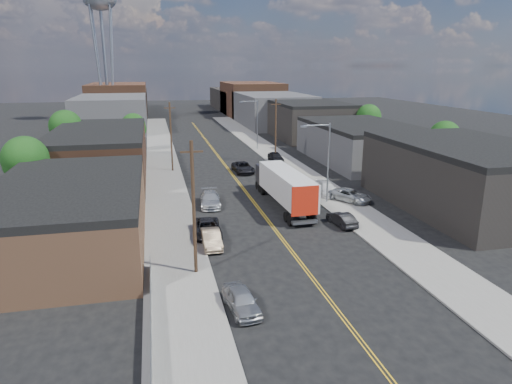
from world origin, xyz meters
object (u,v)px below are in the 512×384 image
water_tower (100,2)px  car_right_lot_c (276,157)px  car_left_c (208,228)px  car_right_oncoming (342,219)px  car_left_d (210,199)px  car_left_a (241,300)px  car_left_b (211,239)px  car_right_lot_b (327,189)px  semi_truck (282,184)px  car_right_lot_a (350,195)px  car_ahead_truck (243,167)px

water_tower → car_right_lot_c: 75.28m
water_tower → car_left_c: 98.32m
car_left_c → car_right_lot_c: car_right_lot_c is taller
car_left_c → car_right_oncoming: bearing=2.1°
water_tower → car_left_d: size_ratio=7.06×
car_left_c → car_left_d: 9.18m
car_left_c → car_right_lot_c: size_ratio=1.12×
car_left_a → car_right_lot_c: size_ratio=0.94×
car_left_b → car_right_lot_c: 35.89m
car_right_lot_b → car_right_lot_c: (-0.91, 19.93, 0.09)m
semi_truck → car_right_lot_b: (6.23, 2.42, -1.50)m
car_right_lot_a → water_tower: bearing=80.5°
car_ahead_truck → car_right_oncoming: bearing=-81.2°
semi_truck → car_right_lot_a: size_ratio=3.14×
car_left_a → car_right_lot_b: bearing=51.1°
car_right_oncoming → car_ahead_truck: (-4.87, 24.52, 0.10)m
car_left_a → car_left_c: bearing=85.3°
car_right_lot_a → car_left_b: bearing=178.8°
car_left_b → car_left_d: (1.40, 11.74, 0.04)m
car_right_lot_c → semi_truck: bearing=-104.3°
water_tower → car_left_b: (15.60, -95.01, -29.93)m
semi_truck → car_left_c: semi_truck is taller
car_ahead_truck → car_right_lot_b: bearing=-64.9°
car_right_lot_b → car_left_d: bearing=-169.7°
car_right_lot_c → car_ahead_truck: car_right_lot_c is taller
car_left_d → car_right_lot_c: (13.20, 21.05, 0.17)m
semi_truck → car_left_a: (-8.80, -21.43, -1.61)m
car_right_lot_b → car_right_lot_c: car_right_lot_c is taller
car_left_a → car_right_lot_a: (16.55, 20.52, 0.12)m
car_left_b → car_right_oncoming: bearing=11.6°
car_left_b → water_tower: bearing=100.1°
car_right_oncoming → car_left_d: bearing=-45.1°
semi_truck → car_right_oncoming: (3.72, -7.94, -1.68)m
water_tower → car_right_lot_c: size_ratio=8.11×
water_tower → car_left_a: size_ratio=8.64×
semi_truck → car_right_lot_c: size_ratio=3.46×
car_left_d → car_right_oncoming: 14.83m
car_left_b → car_left_d: size_ratio=0.83×
car_left_a → car_left_b: size_ratio=0.98×
water_tower → car_right_oncoming: 101.37m
car_right_lot_b → car_ahead_truck: bearing=123.3°
car_right_oncoming → car_right_lot_a: car_right_lot_a is taller
car_right_oncoming → water_tower: bearing=-79.4°
car_right_lot_b → car_right_lot_c: 19.95m
car_left_b → car_right_lot_b: car_right_lot_b is taller
car_right_lot_c → car_ahead_truck: bearing=-139.2°
car_left_c → car_right_lot_a: (17.03, 6.86, 0.14)m
car_left_d → car_right_lot_b: (14.11, 1.12, 0.07)m
car_right_lot_a → car_right_lot_c: size_ratio=1.10×
car_left_a → car_ahead_truck: (7.65, 38.00, 0.03)m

